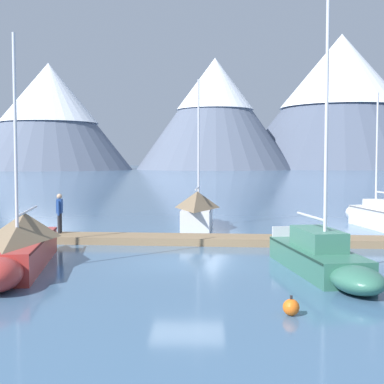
% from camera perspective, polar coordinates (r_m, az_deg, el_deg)
% --- Properties ---
extents(ground_plane, '(700.00, 700.00, 0.00)m').
position_cam_1_polar(ground_plane, '(18.60, -0.48, -7.25)').
color(ground_plane, '#426689').
extents(mountain_west_summit, '(59.64, 59.64, 38.24)m').
position_cam_1_polar(mountain_west_summit, '(204.19, -14.76, 8.03)').
color(mountain_west_summit, slate).
rests_on(mountain_west_summit, ground).
extents(mountain_central_massif, '(59.27, 59.27, 41.74)m').
position_cam_1_polar(mountain_central_massif, '(206.94, 2.42, 8.48)').
color(mountain_central_massif, slate).
rests_on(mountain_central_massif, ground).
extents(mountain_shoulder_ridge, '(87.83, 87.83, 55.44)m').
position_cam_1_polar(mountain_shoulder_ridge, '(236.91, 15.37, 9.58)').
color(mountain_shoulder_ridge, '#4C566B').
rests_on(mountain_shoulder_ridge, ground).
extents(dock, '(23.02, 3.20, 0.30)m').
position_cam_1_polar(dock, '(22.52, -0.13, -5.01)').
color(dock, '#846B4C').
rests_on(dock, ground).
extents(sailboat_second_berth, '(2.49, 7.41, 7.23)m').
position_cam_1_polar(sailboat_second_berth, '(18.08, -17.46, -5.10)').
color(sailboat_second_berth, '#B2332D').
rests_on(sailboat_second_berth, ground).
extents(sailboat_mid_dock_port, '(1.76, 6.55, 7.52)m').
position_cam_1_polar(sailboat_mid_dock_port, '(27.56, 0.64, -1.91)').
color(sailboat_mid_dock_port, silver).
rests_on(sailboat_mid_dock_port, ground).
extents(sailboat_mid_dock_starboard, '(2.40, 6.64, 8.58)m').
position_cam_1_polar(sailboat_mid_dock_starboard, '(16.81, 13.55, -6.68)').
color(sailboat_mid_dock_starboard, '#336B56').
rests_on(sailboat_mid_dock_starboard, ground).
extents(sailboat_far_berth, '(2.49, 6.23, 6.89)m').
position_cam_1_polar(sailboat_far_berth, '(29.62, 18.85, -2.31)').
color(sailboat_far_berth, white).
rests_on(sailboat_far_berth, ground).
extents(person_on_dock, '(0.25, 0.59, 1.69)m').
position_cam_1_polar(person_on_dock, '(23.96, -13.71, -1.92)').
color(person_on_dock, '#232328').
rests_on(person_on_dock, dock).
extents(mooring_buoy_channel_marker, '(0.37, 0.37, 0.45)m').
position_cam_1_polar(mooring_buoy_channel_marker, '(12.43, 10.35, -11.79)').
color(mooring_buoy_channel_marker, orange).
rests_on(mooring_buoy_channel_marker, ground).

